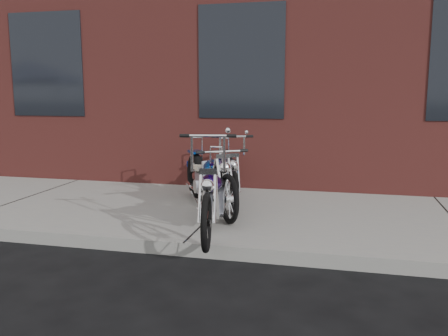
# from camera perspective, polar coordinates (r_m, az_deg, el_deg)

# --- Properties ---
(ground) EXTENTS (120.00, 120.00, 0.00)m
(ground) POSITION_cam_1_polar(r_m,az_deg,el_deg) (5.12, -4.89, -10.59)
(ground) COLOR black
(ground) RESTS_ON ground
(sidewalk) EXTENTS (22.00, 3.00, 0.15)m
(sidewalk) POSITION_cam_1_polar(r_m,az_deg,el_deg) (6.47, -0.70, -5.63)
(sidewalk) COLOR slate
(sidewalk) RESTS_ON ground
(building_brick) EXTENTS (22.00, 10.00, 8.00)m
(building_brick) POSITION_cam_1_polar(r_m,az_deg,el_deg) (12.86, 6.82, 19.28)
(building_brick) COLOR maroon
(building_brick) RESTS_ON ground
(chopper_purple) EXTENTS (0.59, 2.04, 1.16)m
(chopper_purple) POSITION_cam_1_polar(r_m,az_deg,el_deg) (5.44, -1.37, -3.65)
(chopper_purple) COLOR black
(chopper_purple) RESTS_ON sidewalk
(chopper_blue) EXTENTS (1.22, 1.84, 0.92)m
(chopper_blue) POSITION_cam_1_polar(r_m,az_deg,el_deg) (6.43, -1.77, -1.56)
(chopper_blue) COLOR black
(chopper_blue) RESTS_ON sidewalk
(chopper_third) EXTENTS (0.78, 1.91, 1.01)m
(chopper_third) POSITION_cam_1_polar(r_m,az_deg,el_deg) (6.86, 0.49, -1.07)
(chopper_third) COLOR black
(chopper_third) RESTS_ON sidewalk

